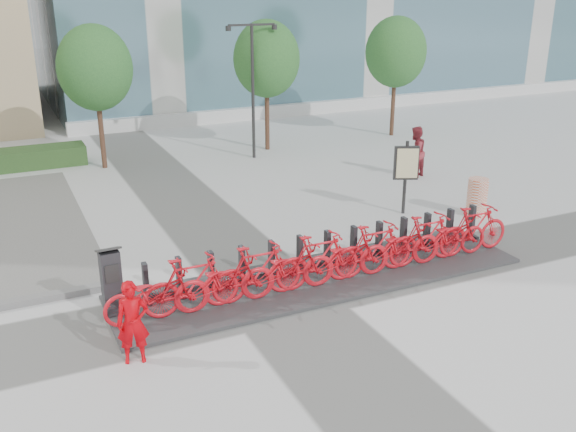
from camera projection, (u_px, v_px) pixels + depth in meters
name	position (u px, v px, depth m)	size (l,w,h in m)	color
ground	(276.00, 296.00, 13.91)	(120.00, 120.00, 0.00)	silver
tree_1	(95.00, 68.00, 22.28)	(2.60, 2.60, 5.10)	brown
tree_2	(266.00, 59.00, 24.87)	(2.60, 2.60, 5.10)	brown
tree_3	(396.00, 52.00, 27.26)	(2.60, 2.60, 5.10)	brown
streetlamp	(253.00, 76.00, 23.78)	(2.00, 0.20, 5.00)	black
dock_pad	(322.00, 278.00, 14.67)	(9.60, 2.40, 0.08)	#3C3C3E
dock_rail_posts	(329.00, 249.00, 15.08)	(8.74, 0.50, 0.85)	#2A2A2E
bike_0	(156.00, 294.00, 12.62)	(0.73, 2.10, 1.10)	red
bike_1	(191.00, 285.00, 12.88)	(0.57, 2.03, 1.22)	red
bike_2	(225.00, 281.00, 13.19)	(0.73, 2.10, 1.10)	red
bike_3	(257.00, 272.00, 13.46)	(0.57, 2.03, 1.22)	red
bike_4	(288.00, 268.00, 13.76)	(0.73, 2.10, 1.10)	red
bike_5	(318.00, 260.00, 14.03)	(0.57, 2.03, 1.22)	red
bike_6	(346.00, 257.00, 14.34)	(0.73, 2.10, 1.10)	red
bike_7	(374.00, 249.00, 14.60)	(0.57, 2.03, 1.22)	red
bike_8	(400.00, 246.00, 14.91)	(0.73, 2.10, 1.10)	red
bike_9	(426.00, 239.00, 15.18)	(0.57, 2.03, 1.22)	red
bike_10	(450.00, 236.00, 15.49)	(0.73, 2.10, 1.10)	red
bike_11	(474.00, 229.00, 15.75)	(0.57, 2.03, 1.22)	red
kiosk	(112.00, 281.00, 12.79)	(0.47, 0.40, 1.49)	#2A2A2E
worker_red	(133.00, 323.00, 11.28)	(0.57, 0.37, 1.56)	#D2000A
pedestrian	(415.00, 152.00, 22.08)	(0.87, 0.68, 1.79)	maroon
construction_barrel	(477.00, 197.00, 18.53)	(0.58, 0.58, 1.11)	#EE5823
map_sign	(406.00, 166.00, 18.40)	(0.69, 0.38, 2.17)	black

